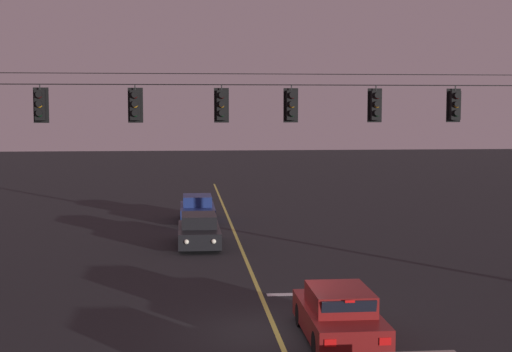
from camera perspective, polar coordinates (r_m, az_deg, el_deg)
ground_plane at (r=20.82m, az=1.55°, el=-11.69°), size 180.00×180.00×0.00m
lane_centre_stripe at (r=31.19m, az=-0.89°, el=-6.02°), size 0.14×60.00×0.01m
stop_bar_paint at (r=25.04m, az=4.74°, el=-8.81°), size 3.40×0.36×0.01m
signal_span_assembly at (r=24.70m, az=0.22°, el=1.00°), size 20.74×0.32×8.18m
traffic_light_leftmost at (r=24.90m, az=-15.94°, el=5.16°), size 0.48×0.41×1.22m
traffic_light_left_inner at (r=24.54m, az=-9.08°, el=5.29°), size 0.48×0.41×1.22m
traffic_light_centre at (r=24.53m, az=-2.60°, el=5.35°), size 0.48×0.41×1.22m
traffic_light_right_inner at (r=24.75m, az=2.69°, el=5.35°), size 0.48×0.41×1.22m
traffic_light_rightmost at (r=25.30m, az=9.01°, el=5.29°), size 0.48×0.41×1.22m
traffic_light_far_right at (r=26.10m, az=14.76°, el=5.17°), size 0.48×0.41×1.22m
car_waiting_near_lane at (r=20.11m, az=6.27°, el=-10.40°), size 1.80×4.33×1.39m
car_oncoming_lead at (r=33.45m, az=-4.31°, el=-4.16°), size 1.80×4.42×1.39m
car_oncoming_trailing at (r=40.71m, az=-4.43°, el=-2.51°), size 1.80×4.42×1.39m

